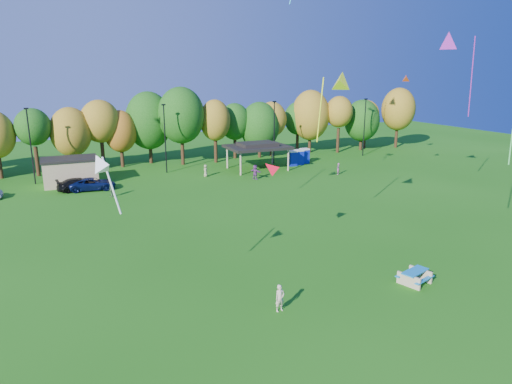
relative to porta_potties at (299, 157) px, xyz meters
name	(u,v)px	position (x,y,z in m)	size (l,w,h in m)	color
ground	(298,317)	(-20.98, -37.84, -1.10)	(160.00, 160.00, 0.00)	#19600F
tree_line	(134,125)	(-22.00, 7.67, 4.82)	(93.57, 10.55, 11.15)	black
lamp_posts	(165,136)	(-18.98, 2.16, 3.80)	(64.50, 0.25, 9.09)	black
utility_building	(70,171)	(-30.98, 0.16, 0.54)	(6.30, 4.30, 3.25)	tan
pavilion	(257,146)	(-6.98, -0.84, 2.13)	(8.20, 6.20, 3.77)	tan
porta_potties	(299,157)	(0.00, 0.00, 0.00)	(3.75, 2.16, 2.18)	#0C1DA6
picnic_table	(415,276)	(-12.15, -37.15, -0.60)	(2.39, 2.17, 0.86)	tan
kite_flyer	(280,298)	(-21.59, -36.80, -0.30)	(0.58, 0.38, 1.59)	beige
car_c	(93,184)	(-28.87, -3.65, -0.39)	(2.33, 5.06, 1.41)	#0B1543
car_d	(80,184)	(-30.22, -3.28, -0.38)	(2.01, 4.95, 1.44)	black
far_person_0	(338,169)	(1.42, -8.10, -0.33)	(0.56, 0.37, 1.53)	#AB518C
far_person_1	(206,171)	(-14.92, -2.24, -0.31)	(0.77, 0.50, 1.57)	#939265
far_person_3	(255,172)	(-9.68, -6.24, -0.18)	(1.70, 0.54, 1.83)	#7E3785
far_person_5	(111,189)	(-27.26, -7.63, -0.28)	(0.96, 0.40, 1.64)	#527D4D
kite_1	(406,77)	(4.74, -15.82, 11.41)	(1.49, 1.54, 1.24)	#C43C17
kite_2	(449,40)	(3.10, -23.16, 14.96)	(4.59, 3.80, 8.58)	#CA27D2
kite_3	(101,163)	(-30.37, -35.04, 7.77)	(1.62, 2.01, 3.40)	silver
kite_11	(270,168)	(-19.24, -30.42, 5.75)	(1.60, 1.41, 1.32)	red
kite_13	(341,79)	(-12.64, -28.61, 11.45)	(2.92, 3.05, 5.62)	#E2FF1A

